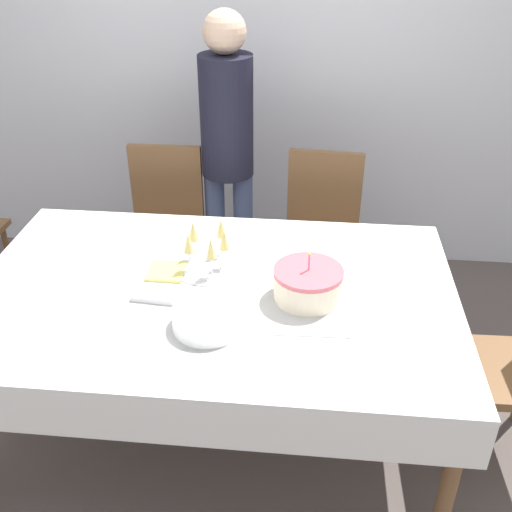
{
  "coord_description": "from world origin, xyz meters",
  "views": [
    {
      "loc": [
        0.37,
        -1.94,
        2.1
      ],
      "look_at": [
        0.17,
        0.07,
        0.89
      ],
      "focal_mm": 42.0,
      "sensor_mm": 36.0,
      "label": 1
    }
  ],
  "objects_px": {
    "plate_stack_main": "(208,320)",
    "birthday_cake": "(308,284)",
    "champagne_tray": "(208,250)",
    "dining_chair_far_left": "(165,226)",
    "dining_chair_far_right": "(321,234)",
    "person_standing": "(227,139)"
  },
  "relations": [
    {
      "from": "champagne_tray",
      "to": "dining_chair_far_left",
      "type": "bearing_deg",
      "value": 116.53
    },
    {
      "from": "dining_chair_far_left",
      "to": "plate_stack_main",
      "type": "bearing_deg",
      "value": -68.99
    },
    {
      "from": "dining_chair_far_left",
      "to": "person_standing",
      "type": "height_order",
      "value": "person_standing"
    },
    {
      "from": "dining_chair_far_left",
      "to": "dining_chair_far_right",
      "type": "relative_size",
      "value": 1.0
    },
    {
      "from": "champagne_tray",
      "to": "plate_stack_main",
      "type": "relative_size",
      "value": 1.15
    },
    {
      "from": "dining_chair_far_left",
      "to": "plate_stack_main",
      "type": "xyz_separation_m",
      "value": [
        0.45,
        -1.17,
        0.27
      ]
    },
    {
      "from": "birthday_cake",
      "to": "champagne_tray",
      "type": "bearing_deg",
      "value": 156.03
    },
    {
      "from": "dining_chair_far_right",
      "to": "plate_stack_main",
      "type": "distance_m",
      "value": 1.27
    },
    {
      "from": "dining_chair_far_right",
      "to": "champagne_tray",
      "type": "height_order",
      "value": "dining_chair_far_right"
    },
    {
      "from": "birthday_cake",
      "to": "champagne_tray",
      "type": "distance_m",
      "value": 0.46
    },
    {
      "from": "dining_chair_far_left",
      "to": "plate_stack_main",
      "type": "height_order",
      "value": "dining_chair_far_left"
    },
    {
      "from": "birthday_cake",
      "to": "plate_stack_main",
      "type": "xyz_separation_m",
      "value": [
        -0.35,
        -0.22,
        -0.03
      ]
    },
    {
      "from": "birthday_cake",
      "to": "champagne_tray",
      "type": "height_order",
      "value": "birthday_cake"
    },
    {
      "from": "champagne_tray",
      "to": "person_standing",
      "type": "distance_m",
      "value": 0.93
    },
    {
      "from": "person_standing",
      "to": "birthday_cake",
      "type": "bearing_deg",
      "value": -67.2
    },
    {
      "from": "champagne_tray",
      "to": "person_standing",
      "type": "height_order",
      "value": "person_standing"
    },
    {
      "from": "dining_chair_far_left",
      "to": "champagne_tray",
      "type": "height_order",
      "value": "dining_chair_far_left"
    },
    {
      "from": "dining_chair_far_left",
      "to": "birthday_cake",
      "type": "relative_size",
      "value": 3.6
    },
    {
      "from": "dining_chair_far_left",
      "to": "plate_stack_main",
      "type": "relative_size",
      "value": 3.71
    },
    {
      "from": "plate_stack_main",
      "to": "champagne_tray",
      "type": "bearing_deg",
      "value": 99.3
    },
    {
      "from": "plate_stack_main",
      "to": "birthday_cake",
      "type": "bearing_deg",
      "value": 31.9
    },
    {
      "from": "champagne_tray",
      "to": "plate_stack_main",
      "type": "xyz_separation_m",
      "value": [
        0.07,
        -0.4,
        -0.05
      ]
    }
  ]
}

